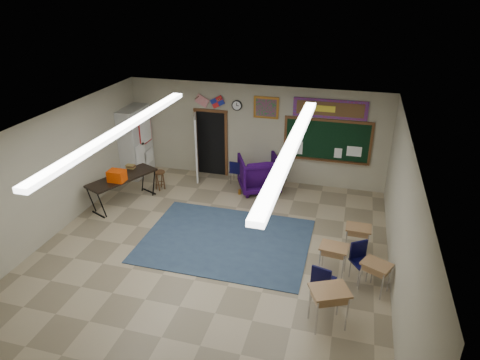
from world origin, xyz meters
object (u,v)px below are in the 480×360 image
(student_desk_front_right, at_px, (357,238))
(wooden_stool, at_px, (160,180))
(student_desk_front_left, at_px, (333,258))
(folding_table, at_px, (123,189))
(wingback_armchair, at_px, (259,174))

(student_desk_front_right, height_order, wooden_stool, student_desk_front_right)
(student_desk_front_right, relative_size, wooden_stool, 1.17)
(student_desk_front_left, distance_m, student_desk_front_right, 1.08)
(student_desk_front_right, bearing_deg, folding_table, 174.78)
(wooden_stool, bearing_deg, student_desk_front_left, -27.54)
(student_desk_front_left, distance_m, wooden_stool, 6.01)
(student_desk_front_left, relative_size, student_desk_front_right, 1.03)
(wingback_armchair, xyz_separation_m, student_desk_front_left, (2.45, -3.55, -0.14))
(wingback_armchair, bearing_deg, wooden_stool, -9.87)
(folding_table, bearing_deg, student_desk_front_right, 17.32)
(student_desk_front_right, distance_m, folding_table, 6.45)
(wingback_armchair, distance_m, folding_table, 3.94)
(wooden_stool, bearing_deg, wingback_armchair, 14.85)
(student_desk_front_left, xyz_separation_m, folding_table, (-5.93, 1.68, 0.06))
(wingback_armchair, height_order, wooden_stool, wingback_armchair)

